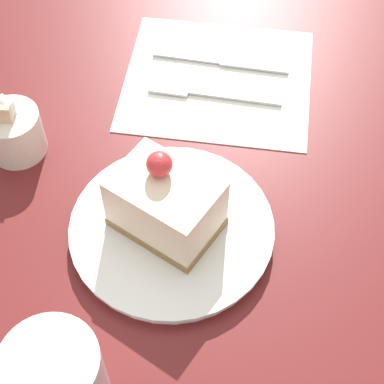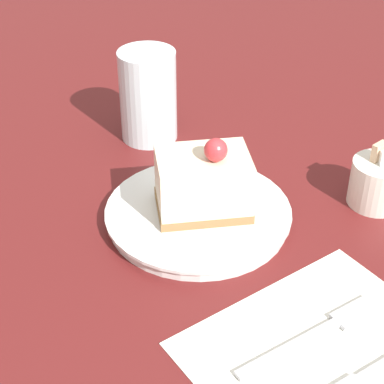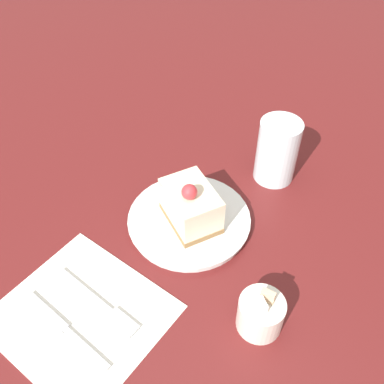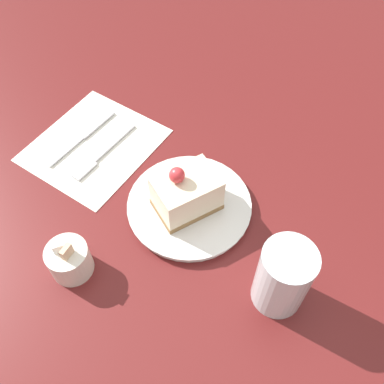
{
  "view_description": "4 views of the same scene",
  "coord_description": "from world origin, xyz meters",
  "px_view_note": "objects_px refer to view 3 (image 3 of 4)",
  "views": [
    {
      "loc": [
        -0.35,
        -0.13,
        0.58
      ],
      "look_at": [
        0.0,
        -0.01,
        0.06
      ],
      "focal_mm": 60.0,
      "sensor_mm": 36.0,
      "label": 1
    },
    {
      "loc": [
        0.53,
        -0.23,
        0.46
      ],
      "look_at": [
        -0.0,
        -0.0,
        0.05
      ],
      "focal_mm": 60.0,
      "sensor_mm": 36.0,
      "label": 2
    },
    {
      "loc": [
        0.31,
        0.38,
        0.58
      ],
      "look_at": [
        -0.03,
        0.0,
        0.06
      ],
      "focal_mm": 40.0,
      "sensor_mm": 36.0,
      "label": 3
    },
    {
      "loc": [
        -0.31,
        0.3,
        0.63
      ],
      "look_at": [
        -0.02,
        0.01,
        0.06
      ],
      "focal_mm": 40.0,
      "sensor_mm": 36.0,
      "label": 4
    }
  ],
  "objects_px": {
    "plate": "(189,220)",
    "fork": "(102,305)",
    "cake_slice": "(191,206)",
    "knife": "(58,322)",
    "drinking_glass": "(277,151)",
    "sugar_bowl": "(261,314)"
  },
  "relations": [
    {
      "from": "fork",
      "to": "plate",
      "type": "bearing_deg",
      "value": -179.19
    },
    {
      "from": "plate",
      "to": "sugar_bowl",
      "type": "relative_size",
      "value": 2.75
    },
    {
      "from": "drinking_glass",
      "to": "plate",
      "type": "bearing_deg",
      "value": -4.41
    },
    {
      "from": "knife",
      "to": "sugar_bowl",
      "type": "distance_m",
      "value": 0.29
    },
    {
      "from": "fork",
      "to": "sugar_bowl",
      "type": "bearing_deg",
      "value": 122.37
    },
    {
      "from": "plate",
      "to": "fork",
      "type": "height_order",
      "value": "plate"
    },
    {
      "from": "cake_slice",
      "to": "plate",
      "type": "bearing_deg",
      "value": -87.03
    },
    {
      "from": "plate",
      "to": "drinking_glass",
      "type": "distance_m",
      "value": 0.21
    },
    {
      "from": "cake_slice",
      "to": "fork",
      "type": "distance_m",
      "value": 0.21
    },
    {
      "from": "plate",
      "to": "sugar_bowl",
      "type": "height_order",
      "value": "sugar_bowl"
    },
    {
      "from": "cake_slice",
      "to": "knife",
      "type": "bearing_deg",
      "value": 17.41
    },
    {
      "from": "knife",
      "to": "sugar_bowl",
      "type": "relative_size",
      "value": 2.29
    },
    {
      "from": "fork",
      "to": "drinking_glass",
      "type": "xyz_separation_m",
      "value": [
        -0.41,
        -0.02,
        0.06
      ]
    },
    {
      "from": "plate",
      "to": "sugar_bowl",
      "type": "bearing_deg",
      "value": 76.61
    },
    {
      "from": "cake_slice",
      "to": "drinking_glass",
      "type": "distance_m",
      "value": 0.21
    },
    {
      "from": "cake_slice",
      "to": "drinking_glass",
      "type": "xyz_separation_m",
      "value": [
        -0.21,
        0.01,
        0.01
      ]
    },
    {
      "from": "cake_slice",
      "to": "sugar_bowl",
      "type": "relative_size",
      "value": 1.54
    },
    {
      "from": "knife",
      "to": "drinking_glass",
      "type": "xyz_separation_m",
      "value": [
        -0.48,
        -0.0,
        0.06
      ]
    },
    {
      "from": "sugar_bowl",
      "to": "plate",
      "type": "bearing_deg",
      "value": -103.39
    },
    {
      "from": "plate",
      "to": "drinking_glass",
      "type": "bearing_deg",
      "value": 175.59
    },
    {
      "from": "cake_slice",
      "to": "knife",
      "type": "distance_m",
      "value": 0.27
    },
    {
      "from": "plate",
      "to": "drinking_glass",
      "type": "height_order",
      "value": "drinking_glass"
    }
  ]
}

